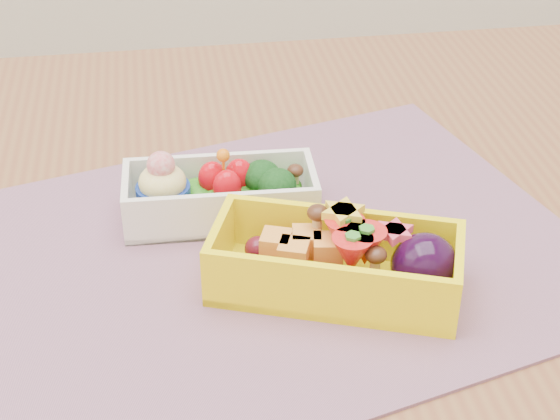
{
  "coord_description": "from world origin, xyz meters",
  "views": [
    {
      "loc": [
        -0.12,
        -0.59,
        1.16
      ],
      "look_at": [
        -0.04,
        -0.03,
        0.79
      ],
      "focal_mm": 55.95,
      "sensor_mm": 36.0,
      "label": 1
    }
  ],
  "objects": [
    {
      "name": "bento_yellow",
      "position": [
        -0.0,
        -0.09,
        0.78
      ],
      "size": [
        0.2,
        0.14,
        0.06
      ],
      "rotation": [
        0.0,
        0.0,
        -0.36
      ],
      "color": "yellow",
      "rests_on": "placemat"
    },
    {
      "name": "bento_white",
      "position": [
        -0.08,
        0.02,
        0.77
      ],
      "size": [
        0.16,
        0.08,
        0.07
      ],
      "rotation": [
        0.0,
        0.0,
        -0.04
      ],
      "color": "white",
      "rests_on": "placemat"
    },
    {
      "name": "placemat",
      "position": [
        -0.05,
        -0.04,
        0.75
      ],
      "size": [
        0.56,
        0.48,
        0.0
      ],
      "primitive_type": "cube",
      "rotation": [
        0.0,
        0.0,
        0.26
      ],
      "color": "#8D616E",
      "rests_on": "table"
    },
    {
      "name": "table",
      "position": [
        0.0,
        0.0,
        0.65
      ],
      "size": [
        1.2,
        0.8,
        0.75
      ],
      "color": "brown",
      "rests_on": "ground"
    }
  ]
}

